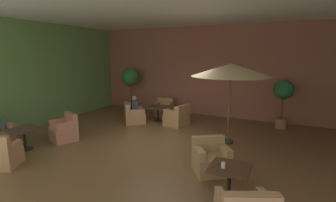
% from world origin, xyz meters
% --- Properties ---
extents(ground_plane, '(10.67, 8.55, 0.02)m').
position_xyz_m(ground_plane, '(0.00, 0.00, -0.01)').
color(ground_plane, brown).
extents(wall_back_brick, '(10.67, 0.08, 3.95)m').
position_xyz_m(wall_back_brick, '(0.00, 4.23, 1.97)').
color(wall_back_brick, '#A25F4B').
rests_on(wall_back_brick, ground_plane).
extents(wall_left_accent, '(0.08, 8.55, 3.95)m').
position_xyz_m(wall_left_accent, '(-5.29, 0.00, 1.97)').
color(wall_left_accent, '#69964F').
rests_on(wall_left_accent, ground_plane).
extents(ceiling_slab, '(10.67, 8.55, 0.06)m').
position_xyz_m(ceiling_slab, '(0.00, 0.00, 3.98)').
color(ceiling_slab, white).
rests_on(ceiling_slab, wall_back_brick).
extents(cafe_table_front_left, '(0.75, 0.75, 0.62)m').
position_xyz_m(cafe_table_front_left, '(2.51, -2.03, 0.48)').
color(cafe_table_front_left, black).
rests_on(cafe_table_front_left, ground_plane).
extents(armchair_front_left_north, '(1.05, 1.04, 0.80)m').
position_xyz_m(armchair_front_left_north, '(1.89, -1.15, 0.31)').
color(armchair_front_left_north, tan).
rests_on(armchair_front_left_north, ground_plane).
extents(cafe_table_front_right, '(0.86, 0.86, 0.62)m').
position_xyz_m(cafe_table_front_right, '(-1.37, 2.30, 0.51)').
color(cafe_table_front_right, black).
rests_on(cafe_table_front_right, ground_plane).
extents(armchair_front_right_north, '(0.85, 0.84, 0.78)m').
position_xyz_m(armchair_front_right_north, '(-1.58, 3.27, 0.30)').
color(armchair_front_right_north, tan).
rests_on(armchair_front_right_north, ground_plane).
extents(armchair_front_right_east, '(1.08, 1.07, 0.84)m').
position_xyz_m(armchair_front_right_east, '(-2.13, 1.64, 0.31)').
color(armchair_front_right_east, tan).
rests_on(armchair_front_right_east, ground_plane).
extents(armchair_front_right_south, '(0.93, 0.93, 0.84)m').
position_xyz_m(armchair_front_right_south, '(-0.40, 2.08, 0.32)').
color(armchair_front_right_south, tan).
rests_on(armchair_front_right_south, ground_plane).
extents(cafe_table_mid_center, '(0.85, 0.85, 0.62)m').
position_xyz_m(cafe_table_mid_center, '(-3.38, -2.16, 0.49)').
color(cafe_table_mid_center, black).
rests_on(cafe_table_mid_center, ground_plane).
extents(armchair_mid_center_north, '(0.91, 0.91, 0.87)m').
position_xyz_m(armchair_mid_center_north, '(-2.96, -1.08, 0.33)').
color(armchair_mid_center_north, tan).
rests_on(armchair_mid_center_north, ground_plane).
extents(armchair_mid_center_south, '(0.98, 0.97, 0.87)m').
position_xyz_m(armchair_mid_center_south, '(-2.81, -3.17, 0.31)').
color(armchair_mid_center_south, tan).
rests_on(armchair_mid_center_south, ground_plane).
extents(patio_umbrella_tall_red, '(2.38, 2.38, 2.47)m').
position_xyz_m(patio_umbrella_tall_red, '(1.81, 1.00, 2.27)').
color(patio_umbrella_tall_red, '#2D2D2D').
rests_on(patio_umbrella_tall_red, ground_plane).
extents(potted_tree_left_corner, '(0.72, 0.72, 1.84)m').
position_xyz_m(potted_tree_left_corner, '(3.25, 3.45, 1.29)').
color(potted_tree_left_corner, '#A36847').
rests_on(potted_tree_left_corner, ground_plane).
extents(potted_tree_mid_left, '(0.85, 0.85, 2.09)m').
position_xyz_m(potted_tree_mid_left, '(-3.54, 3.56, 1.54)').
color(potted_tree_mid_left, silver).
rests_on(potted_tree_mid_left, ground_plane).
extents(patron_by_window, '(0.41, 0.41, 0.68)m').
position_xyz_m(patron_by_window, '(-2.09, 1.67, 0.72)').
color(patron_by_window, '#353146').
rests_on(patron_by_window, ground_plane).
extents(iced_drink_cup, '(0.08, 0.08, 0.11)m').
position_xyz_m(iced_drink_cup, '(2.40, -2.11, 0.68)').
color(iced_drink_cup, white).
rests_on(iced_drink_cup, cafe_table_front_left).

